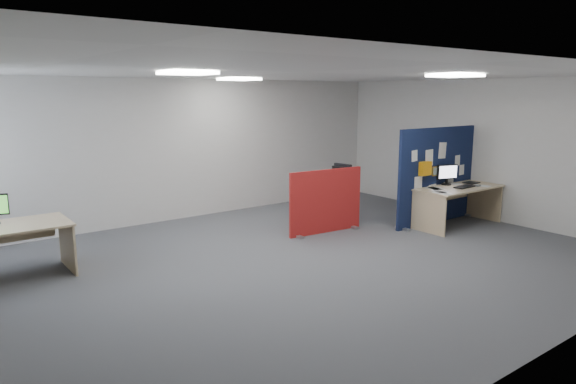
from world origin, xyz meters
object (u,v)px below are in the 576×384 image
navy_divider (438,176)px  main_desk (456,196)px  office_chair (337,190)px  monitor_main (447,174)px  red_divider (326,202)px

navy_divider → main_desk: 0.50m
main_desk → office_chair: (-1.62, 1.49, 0.06)m
navy_divider → main_desk: navy_divider is taller
monitor_main → navy_divider: bearing=150.6°
monitor_main → red_divider: 2.45m
main_desk → red_divider: size_ratio=1.18×
monitor_main → red_divider: bearing=176.6°
navy_divider → red_divider: 2.29m
navy_divider → main_desk: size_ratio=1.24×
navy_divider → office_chair: bearing=143.0°
office_chair → red_divider: bearing=-155.3°
red_divider → office_chair: bearing=37.5°
navy_divider → red_divider: navy_divider is taller
red_divider → main_desk: bearing=-20.4°
main_desk → office_chair: office_chair is taller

